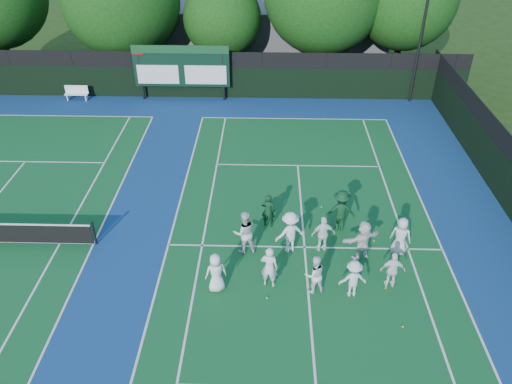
{
  "coord_description": "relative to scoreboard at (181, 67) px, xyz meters",
  "views": [
    {
      "loc": [
        -1.52,
        -14.4,
        12.95
      ],
      "look_at": [
        -2.0,
        3.0,
        1.3
      ],
      "focal_mm": 35.0,
      "sensor_mm": 36.0,
      "label": 1
    }
  ],
  "objects": [
    {
      "name": "scoreboard",
      "position": [
        0.0,
        0.0,
        0.0
      ],
      "size": [
        6.0,
        0.21,
        3.55
      ],
      "color": "black",
      "rests_on": "ground"
    },
    {
      "name": "player_front_4",
      "position": [
        10.0,
        -16.65,
        -1.43
      ],
      "size": [
        0.89,
        0.39,
        1.51
      ],
      "primitive_type": "imported",
      "rotation": [
        0.0,
        0.0,
        3.12
      ],
      "color": "white",
      "rests_on": "ground"
    },
    {
      "name": "player_front_1",
      "position": [
        5.6,
        -16.73,
        -1.33
      ],
      "size": [
        0.7,
        0.53,
        1.73
      ],
      "primitive_type": "imported",
      "rotation": [
        0.0,
        0.0,
        2.94
      ],
      "color": "white",
      "rests_on": "ground"
    },
    {
      "name": "player_back_3",
      "position": [
        9.16,
        -15.14,
        -1.33
      ],
      "size": [
        1.67,
        1.11,
        1.72
      ],
      "primitive_type": "imported",
      "rotation": [
        0.0,
        0.0,
        3.56
      ],
      "color": "white",
      "rests_on": "ground"
    },
    {
      "name": "tree_e",
      "position": [
        14.4,
        3.99,
        3.15
      ],
      "size": [
        6.64,
        6.64,
        8.83
      ],
      "color": "black",
      "rests_on": "ground"
    },
    {
      "name": "player_back_2",
      "position": [
        7.69,
        -14.71,
        -1.39
      ],
      "size": [
        0.98,
        0.53,
        1.59
      ],
      "primitive_type": "imported",
      "rotation": [
        0.0,
        0.0,
        3.3
      ],
      "color": "white",
      "rests_on": "ground"
    },
    {
      "name": "ground",
      "position": [
        7.01,
        -15.59,
        -2.19
      ],
      "size": [
        120.0,
        120.0,
        0.0
      ],
      "primitive_type": "plane",
      "color": "#1C360E",
      "rests_on": "ground"
    },
    {
      "name": "player_front_0",
      "position": [
        3.72,
        -16.99,
        -1.4
      ],
      "size": [
        0.89,
        0.71,
        1.58
      ],
      "primitive_type": "imported",
      "rotation": [
        0.0,
        0.0,
        3.44
      ],
      "color": "white",
      "rests_on": "ground"
    },
    {
      "name": "tennis_ball_4",
      "position": [
        7.92,
        -11.81,
        -2.16
      ],
      "size": [
        0.07,
        0.07,
        0.07
      ],
      "primitive_type": "sphere",
      "color": "#C5D519",
      "rests_on": "ground"
    },
    {
      "name": "player_back_4",
      "position": [
        10.67,
        -14.79,
        -1.37
      ],
      "size": [
        0.94,
        0.79,
        1.64
      ],
      "primitive_type": "imported",
      "rotation": [
        0.0,
        0.0,
        2.75
      ],
      "color": "silver",
      "rests_on": "ground"
    },
    {
      "name": "tennis_ball_5",
      "position": [
        9.83,
        -16.81,
        -2.16
      ],
      "size": [
        0.07,
        0.07,
        0.07
      ],
      "primitive_type": "sphere",
      "color": "#C5D519",
      "rests_on": "ground"
    },
    {
      "name": "tennis_ball_2",
      "position": [
        10.06,
        -18.6,
        -2.16
      ],
      "size": [
        0.07,
        0.07,
        0.07
      ],
      "primitive_type": "sphere",
      "color": "#C5D519",
      "rests_on": "ground"
    },
    {
      "name": "tennis_ball_1",
      "position": [
        9.86,
        -14.13,
        -2.16
      ],
      "size": [
        0.07,
        0.07,
        0.07
      ],
      "primitive_type": "sphere",
      "color": "#C5D519",
      "rests_on": "ground"
    },
    {
      "name": "bench",
      "position": [
        -6.84,
        -0.22,
        -1.68
      ],
      "size": [
        1.49,
        0.41,
        0.94
      ],
      "color": "white",
      "rests_on": "ground"
    },
    {
      "name": "tree_c",
      "position": [
        2.46,
        3.99,
        1.81
      ],
      "size": [
        5.2,
        5.2,
        6.73
      ],
      "color": "black",
      "rests_on": "ground"
    },
    {
      "name": "coach_right",
      "position": [
        8.52,
        -13.32,
        -1.26
      ],
      "size": [
        1.21,
        0.7,
        1.87
      ],
      "primitive_type": "imported",
      "rotation": [
        0.0,
        0.0,
        3.14
      ],
      "color": "#0E351A",
      "rests_on": "ground"
    },
    {
      "name": "court_apron",
      "position": [
        1.01,
        -14.59,
        -2.19
      ],
      "size": [
        34.0,
        32.0,
        0.01
      ],
      "primitive_type": "cube",
      "color": "navy",
      "rests_on": "ground"
    },
    {
      "name": "tennis_ball_0",
      "position": [
        5.54,
        -17.42,
        -2.16
      ],
      "size": [
        0.07,
        0.07,
        0.07
      ],
      "primitive_type": "sphere",
      "color": "#C5D519",
      "rests_on": "ground"
    },
    {
      "name": "tree_b",
      "position": [
        -4.15,
        3.99,
        3.0
      ],
      "size": [
        7.8,
        7.8,
        9.29
      ],
      "color": "black",
      "rests_on": "ground"
    },
    {
      "name": "player_front_3",
      "position": [
        8.53,
        -17.13,
        -1.43
      ],
      "size": [
        1.03,
        0.66,
        1.52
      ],
      "primitive_type": "imported",
      "rotation": [
        0.0,
        0.0,
        3.25
      ],
      "color": "silver",
      "rests_on": "ground"
    },
    {
      "name": "back_fence",
      "position": [
        1.01,
        0.41,
        -0.83
      ],
      "size": [
        34.0,
        0.08,
        3.0
      ],
      "color": "black",
      "rests_on": "ground"
    },
    {
      "name": "clubhouse",
      "position": [
        5.01,
        8.41,
        -0.19
      ],
      "size": [
        18.0,
        6.0,
        4.0
      ],
      "primitive_type": "cube",
      "color": "#59595E",
      "rests_on": "ground"
    },
    {
      "name": "player_front_2",
      "position": [
        7.2,
        -16.97,
        -1.42
      ],
      "size": [
        0.88,
        0.76,
        1.55
      ],
      "primitive_type": "imported",
      "rotation": [
        0.0,
        0.0,
        3.41
      ],
      "color": "white",
      "rests_on": "ground"
    },
    {
      "name": "near_court",
      "position": [
        7.01,
        -14.59,
        -2.18
      ],
      "size": [
        11.05,
        23.85,
        0.01
      ],
      "color": "#105123",
      "rests_on": "ground"
    },
    {
      "name": "player_back_0",
      "position": [
        4.63,
        -14.85,
        -1.26
      ],
      "size": [
        1.06,
        0.91,
        1.86
      ],
      "primitive_type": "imported",
      "rotation": [
        0.0,
        0.0,
        3.4
      ],
      "color": "silver",
      "rests_on": "ground"
    },
    {
      "name": "coach_left",
      "position": [
        5.54,
        -13.18,
        -1.41
      ],
      "size": [
        0.62,
        0.47,
        1.56
      ],
      "primitive_type": "imported",
      "rotation": [
        0.0,
        0.0,
        2.97
      ],
      "color": "#0D3319",
      "rests_on": "ground"
    },
    {
      "name": "player_back_1",
      "position": [
        6.39,
        -14.77,
        -1.29
      ],
      "size": [
        1.33,
        1.06,
        1.8
      ],
      "primitive_type": "imported",
      "rotation": [
        0.0,
        0.0,
        3.52
      ],
      "color": "white",
      "rests_on": "ground"
    }
  ]
}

